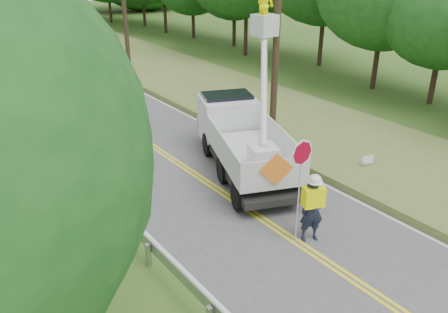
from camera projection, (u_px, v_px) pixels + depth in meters
ground at (358, 283)px, 12.21m from camera, size 140.00×140.00×0.00m
road at (127, 129)px, 22.44m from camera, size 7.20×96.00×0.03m
guardrail at (35, 131)px, 20.70m from camera, size 0.18×48.00×0.77m
utility_poles at (178, 4)px, 25.14m from camera, size 1.60×43.30×10.00m
tall_grass_verge at (241, 100)px, 26.21m from camera, size 7.00×96.00×0.30m
flagger at (312, 206)px, 13.54m from camera, size 1.24×0.73×3.32m
bucket_truck at (240, 126)px, 18.54m from camera, size 5.37×7.29×6.80m
suv_silver at (78, 116)px, 22.02m from camera, size 2.64×5.26×1.43m
suv_darkgrey at (31, 72)px, 29.29m from camera, size 4.40×6.20×1.67m
yard_sign at (368, 160)px, 17.97m from camera, size 0.49×0.16×0.73m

